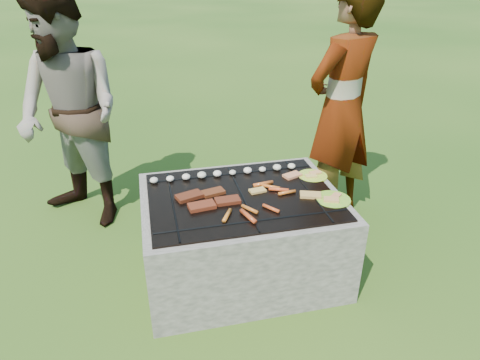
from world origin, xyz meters
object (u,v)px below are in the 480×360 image
(cook, at_px, (342,109))
(plate_near, at_px, (333,199))
(fire_pit, at_px, (242,237))
(plate_far, at_px, (313,176))
(bystander, at_px, (70,114))

(cook, bearing_deg, plate_near, 38.99)
(fire_pit, bearing_deg, plate_far, 16.74)
(plate_far, distance_m, cook, 0.67)
(bystander, bearing_deg, plate_near, 9.62)
(plate_near, distance_m, bystander, 2.07)
(cook, bearing_deg, plate_far, 23.35)
(fire_pit, bearing_deg, cook, 32.18)
(fire_pit, bearing_deg, bystander, 138.56)
(plate_far, distance_m, bystander, 1.90)
(plate_near, bearing_deg, bystander, 145.12)
(plate_near, xyz_separation_m, bystander, (-1.68, 1.17, 0.32))
(plate_near, height_order, cook, cook)
(plate_near, relative_size, bystander, 0.14)
(plate_far, bearing_deg, fire_pit, -163.26)
(bystander, bearing_deg, plate_far, 18.48)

